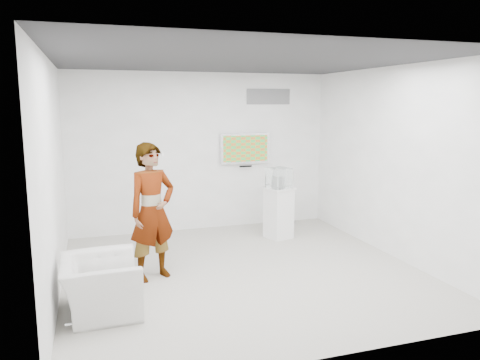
{
  "coord_description": "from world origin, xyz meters",
  "views": [
    {
      "loc": [
        -2.04,
        -6.21,
        2.43
      ],
      "look_at": [
        0.15,
        0.6,
        1.25
      ],
      "focal_mm": 35.0,
      "sensor_mm": 36.0,
      "label": 1
    }
  ],
  "objects": [
    {
      "name": "room",
      "position": [
        0.0,
        0.0,
        1.5
      ],
      "size": [
        5.01,
        5.01,
        3.0
      ],
      "color": "#ACA99E",
      "rests_on": "ground"
    },
    {
      "name": "tv",
      "position": [
        0.85,
        2.45,
        1.55
      ],
      "size": [
        1.0,
        0.08,
        0.6
      ],
      "primitive_type": "cube",
      "color": "silver",
      "rests_on": "room"
    },
    {
      "name": "logo_decal",
      "position": [
        1.35,
        2.49,
        2.55
      ],
      "size": [
        0.9,
        0.02,
        0.3
      ],
      "primitive_type": "cube",
      "color": "slate",
      "rests_on": "room"
    },
    {
      "name": "person",
      "position": [
        -1.27,
        0.13,
        0.95
      ],
      "size": [
        0.82,
        0.7,
        1.9
      ],
      "primitive_type": "imported",
      "rotation": [
        0.0,
        0.0,
        0.42
      ],
      "color": "silver",
      "rests_on": "room"
    },
    {
      "name": "armchair",
      "position": [
        -2.0,
        -0.77,
        0.32
      ],
      "size": [
        0.9,
        1.02,
        0.65
      ],
      "primitive_type": "imported",
      "rotation": [
        0.0,
        0.0,
        1.6
      ],
      "color": "silver",
      "rests_on": "room"
    },
    {
      "name": "pedestal",
      "position": [
        1.15,
        1.43,
        0.46
      ],
      "size": [
        0.56,
        0.56,
        0.92
      ],
      "primitive_type": "cube",
      "rotation": [
        0.0,
        0.0,
        0.3
      ],
      "color": "white",
      "rests_on": "room"
    },
    {
      "name": "floor_uplight",
      "position": [
        1.82,
        2.35,
        0.13
      ],
      "size": [
        0.2,
        0.2,
        0.27
      ],
      "primitive_type": "cylinder",
      "rotation": [
        0.0,
        0.0,
        -0.16
      ],
      "color": "silver",
      "rests_on": "room"
    },
    {
      "name": "vitrine",
      "position": [
        1.15,
        1.43,
        1.1
      ],
      "size": [
        0.43,
        0.43,
        0.36
      ],
      "primitive_type": "cube",
      "rotation": [
        0.0,
        0.0,
        0.24
      ],
      "color": "white",
      "rests_on": "pedestal"
    },
    {
      "name": "console",
      "position": [
        1.15,
        1.43,
        1.03
      ],
      "size": [
        0.09,
        0.16,
        0.22
      ],
      "primitive_type": "cube",
      "rotation": [
        0.0,
        0.0,
        0.28
      ],
      "color": "white",
      "rests_on": "pedestal"
    },
    {
      "name": "wii_remote",
      "position": [
        -1.1,
        0.37,
        1.71
      ],
      "size": [
        0.08,
        0.13,
        0.03
      ],
      "primitive_type": "cube",
      "rotation": [
        0.0,
        0.0,
        0.42
      ],
      "color": "white",
      "rests_on": "person"
    }
  ]
}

